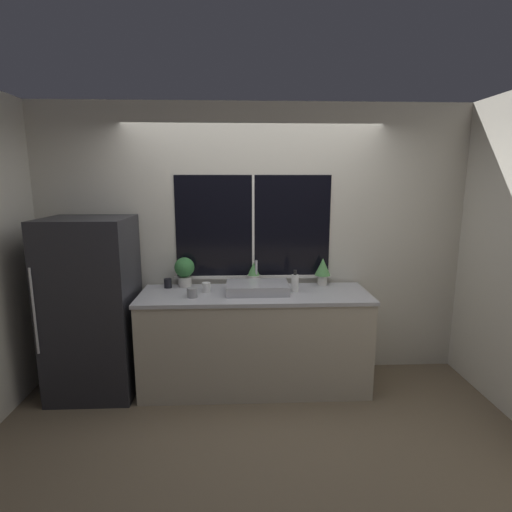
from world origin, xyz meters
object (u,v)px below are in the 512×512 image
(refrigerator, at_px, (93,307))
(potted_plant_center, at_px, (254,274))
(sink, at_px, (257,288))
(mug_white, at_px, (206,287))
(mug_black, at_px, (168,283))
(potted_plant_right, at_px, (323,269))
(soap_bottle, at_px, (295,283))
(mug_grey, at_px, (192,293))
(potted_plant_left, at_px, (185,270))

(refrigerator, distance_m, potted_plant_center, 1.53)
(sink, xyz_separation_m, mug_white, (-0.48, 0.03, -0.00))
(mug_black, bearing_deg, mug_white, -23.35)
(potted_plant_right, bearing_deg, potted_plant_center, -180.00)
(soap_bottle, bearing_deg, potted_plant_right, 36.19)
(mug_white, xyz_separation_m, mug_black, (-0.39, 0.17, 0.00))
(refrigerator, distance_m, soap_bottle, 1.88)
(refrigerator, distance_m, sink, 1.53)
(mug_black, distance_m, mug_grey, 0.43)
(refrigerator, xyz_separation_m, mug_grey, (0.93, -0.10, 0.16))
(mug_black, relative_size, mug_grey, 0.98)
(refrigerator, height_order, potted_plant_center, refrigerator)
(refrigerator, relative_size, mug_grey, 17.72)
(potted_plant_left, xyz_separation_m, mug_black, (-0.16, -0.04, -0.12))
(potted_plant_left, bearing_deg, potted_plant_center, -0.00)
(mug_black, bearing_deg, sink, -12.79)
(sink, relative_size, mug_grey, 6.23)
(potted_plant_left, height_order, soap_bottle, potted_plant_left)
(refrigerator, bearing_deg, potted_plant_center, 10.13)
(refrigerator, bearing_deg, potted_plant_right, 6.98)
(potted_plant_right, height_order, mug_black, potted_plant_right)
(potted_plant_right, relative_size, mug_black, 2.98)
(potted_plant_right, xyz_separation_m, mug_black, (-1.53, -0.04, -0.12))
(refrigerator, height_order, mug_white, refrigerator)
(sink, relative_size, potted_plant_right, 2.14)
(potted_plant_left, height_order, mug_grey, potted_plant_left)
(potted_plant_left, relative_size, mug_black, 3.20)
(potted_plant_center, bearing_deg, sink, -84.35)
(potted_plant_center, bearing_deg, potted_plant_left, 180.00)
(potted_plant_left, relative_size, mug_grey, 3.13)
(sink, height_order, soap_bottle, sink)
(potted_plant_center, relative_size, soap_bottle, 1.14)
(potted_plant_center, distance_m, mug_black, 0.84)
(potted_plant_left, height_order, mug_white, potted_plant_left)
(mug_black, bearing_deg, mug_grey, -50.09)
(refrigerator, height_order, potted_plant_right, refrigerator)
(sink, relative_size, potted_plant_left, 1.99)
(potted_plant_left, distance_m, potted_plant_center, 0.68)
(refrigerator, distance_m, mug_grey, 0.95)
(soap_bottle, relative_size, mug_white, 2.28)
(refrigerator, bearing_deg, soap_bottle, 1.27)
(potted_plant_center, relative_size, mug_grey, 2.54)
(sink, bearing_deg, mug_grey, -167.55)
(sink, bearing_deg, refrigerator, -179.00)
(potted_plant_left, distance_m, soap_bottle, 1.09)
(sink, xyz_separation_m, potted_plant_left, (-0.70, 0.24, 0.12))
(sink, xyz_separation_m, potted_plant_right, (0.66, 0.24, 0.12))
(potted_plant_left, bearing_deg, soap_bottle, -12.01)
(refrigerator, relative_size, potted_plant_left, 5.66)
(soap_bottle, distance_m, mug_grey, 0.96)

